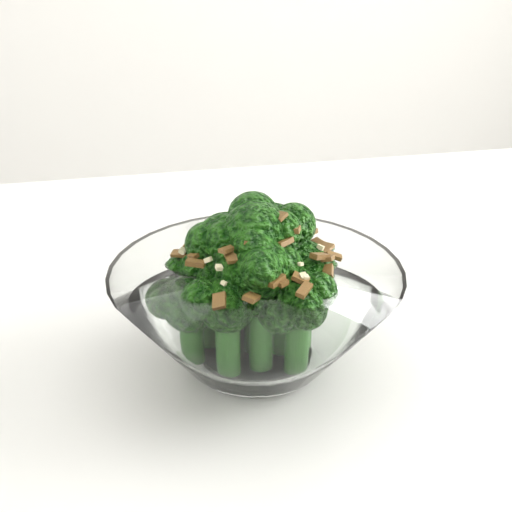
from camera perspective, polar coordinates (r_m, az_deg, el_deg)
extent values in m
cube|color=white|center=(0.58, 10.24, -7.44)|extent=(1.25, 0.88, 0.04)
cylinder|color=white|center=(0.51, 0.00, -8.20)|extent=(0.08, 0.08, 0.01)
cylinder|color=#235B18|center=(0.49, 0.00, -3.77)|extent=(0.02, 0.02, 0.08)
sphere|color=#1F5B11|center=(0.47, 0.00, 1.60)|extent=(0.05, 0.05, 0.05)
cylinder|color=#235B18|center=(0.51, 1.22, -2.96)|extent=(0.02, 0.02, 0.07)
sphere|color=#1F5B11|center=(0.49, 1.27, 1.79)|extent=(0.04, 0.04, 0.04)
cylinder|color=#235B18|center=(0.50, -2.22, -3.85)|extent=(0.02, 0.02, 0.07)
sphere|color=#1F5B11|center=(0.48, -2.31, 0.87)|extent=(0.05, 0.05, 0.05)
cylinder|color=#235B18|center=(0.47, 0.40, -5.73)|extent=(0.02, 0.02, 0.07)
sphere|color=#1F5B11|center=(0.45, 0.42, -1.09)|extent=(0.04, 0.04, 0.04)
cylinder|color=#235B18|center=(0.50, 3.60, -4.71)|extent=(0.02, 0.02, 0.05)
sphere|color=#1F5B11|center=(0.48, 3.72, -1.02)|extent=(0.04, 0.04, 0.04)
cylinder|color=#235B18|center=(0.51, -3.80, -4.60)|extent=(0.02, 0.02, 0.05)
sphere|color=#1F5B11|center=(0.49, -3.92, -1.03)|extent=(0.04, 0.04, 0.04)
cylinder|color=#235B18|center=(0.48, 3.29, -7.02)|extent=(0.02, 0.02, 0.05)
sphere|color=#1F5B11|center=(0.46, 3.40, -3.49)|extent=(0.04, 0.04, 0.04)
cylinder|color=#235B18|center=(0.47, -2.26, -7.25)|extent=(0.02, 0.02, 0.05)
sphere|color=#1F5B11|center=(0.46, -2.33, -3.87)|extent=(0.04, 0.04, 0.04)
cylinder|color=#235B18|center=(0.53, 3.95, -3.82)|extent=(0.02, 0.02, 0.04)
sphere|color=#1F5B11|center=(0.52, 4.05, -1.11)|extent=(0.04, 0.04, 0.04)
cylinder|color=#235B18|center=(0.49, -5.14, -6.73)|extent=(0.02, 0.02, 0.04)
sphere|color=#1F5B11|center=(0.48, -5.27, -3.92)|extent=(0.04, 0.04, 0.04)
cylinder|color=#235B18|center=(0.54, -0.15, -3.31)|extent=(0.02, 0.02, 0.04)
sphere|color=#1F5B11|center=(0.52, -0.16, -0.53)|extent=(0.04, 0.04, 0.04)
cylinder|color=#235B18|center=(0.49, -2.35, -5.56)|extent=(0.02, 0.02, 0.05)
sphere|color=#1F5B11|center=(0.47, -2.43, -1.95)|extent=(0.04, 0.04, 0.04)
cylinder|color=#235B18|center=(0.50, 2.18, -5.19)|extent=(0.02, 0.02, 0.05)
sphere|color=#1F5B11|center=(0.48, 2.25, -1.62)|extent=(0.04, 0.04, 0.04)
cube|color=brown|center=(0.51, 0.68, 2.36)|extent=(0.01, 0.01, 0.01)
cube|color=brown|center=(0.44, 3.59, -1.82)|extent=(0.01, 0.01, 0.01)
cube|color=brown|center=(0.43, 3.88, -2.72)|extent=(0.01, 0.01, 0.01)
cube|color=brown|center=(0.43, -2.96, -3.60)|extent=(0.01, 0.01, 0.01)
cube|color=brown|center=(0.48, 5.59, 0.60)|extent=(0.01, 0.01, 0.00)
cube|color=brown|center=(0.45, -0.46, 1.06)|extent=(0.01, 0.01, 0.01)
cube|color=brown|center=(0.50, 5.19, 0.90)|extent=(0.01, 0.01, 0.01)
cube|color=brown|center=(0.46, 5.79, -1.24)|extent=(0.01, 0.01, 0.01)
cube|color=brown|center=(0.48, -1.94, 3.11)|extent=(0.01, 0.01, 0.01)
cube|color=brown|center=(0.49, 1.26, 3.03)|extent=(0.01, 0.01, 0.01)
cube|color=brown|center=(0.50, 0.13, 2.97)|extent=(0.01, 0.01, 0.01)
cube|color=brown|center=(0.46, 5.10, -0.02)|extent=(0.01, 0.01, 0.01)
cube|color=brown|center=(0.43, 1.57, -1.94)|extent=(0.01, 0.01, 0.01)
cube|color=brown|center=(0.45, 2.17, 1.11)|extent=(0.02, 0.01, 0.01)
cube|color=brown|center=(0.49, 5.12, 0.92)|extent=(0.01, 0.02, 0.01)
cube|color=brown|center=(0.44, 1.85, -2.03)|extent=(0.01, 0.01, 0.00)
cube|color=brown|center=(0.44, 1.46, -0.11)|extent=(0.01, 0.01, 0.01)
cube|color=brown|center=(0.48, 6.25, 0.02)|extent=(0.01, 0.01, 0.01)
cube|color=brown|center=(0.50, -5.12, 0.93)|extent=(0.01, 0.01, 0.01)
cube|color=brown|center=(0.51, 3.08, 2.11)|extent=(0.01, 0.02, 0.01)
cube|color=brown|center=(0.46, 1.76, 3.22)|extent=(0.01, 0.01, 0.01)
cube|color=brown|center=(0.47, -4.66, 0.23)|extent=(0.01, 0.01, 0.01)
cube|color=brown|center=(0.44, -2.04, -0.01)|extent=(0.01, 0.01, 0.01)
cube|color=brown|center=(0.46, 2.66, 2.12)|extent=(0.02, 0.01, 0.01)
cube|color=brown|center=(0.44, -2.29, 0.53)|extent=(0.01, 0.01, 0.00)
cube|color=brown|center=(0.47, 5.76, -0.18)|extent=(0.01, 0.01, 0.01)
cube|color=brown|center=(0.51, -3.61, 1.73)|extent=(0.01, 0.02, 0.01)
cube|color=brown|center=(0.48, -5.95, 0.20)|extent=(0.02, 0.01, 0.01)
cube|color=brown|center=(0.47, -3.48, 1.57)|extent=(0.01, 0.02, 0.01)
cube|color=brown|center=(0.49, 4.19, 2.01)|extent=(0.01, 0.01, 0.01)
cube|color=brown|center=(0.43, -0.37, -3.35)|extent=(0.01, 0.02, 0.01)
cube|color=brown|center=(0.51, -4.91, 1.38)|extent=(0.01, 0.01, 0.01)
cube|color=brown|center=(0.46, -4.86, -0.57)|extent=(0.01, 0.01, 0.00)
cube|color=beige|center=(0.48, -3.73, 1.85)|extent=(0.01, 0.00, 0.00)
cube|color=beige|center=(0.45, 5.43, -1.63)|extent=(0.00, 0.00, 0.00)
cube|color=beige|center=(0.44, 3.80, -1.62)|extent=(0.01, 0.01, 0.00)
cube|color=beige|center=(0.48, 1.42, 3.42)|extent=(0.00, 0.00, 0.00)
cube|color=beige|center=(0.48, 5.84, 0.21)|extent=(0.01, 0.01, 0.00)
cube|color=beige|center=(0.45, -3.85, -0.30)|extent=(0.01, 0.01, 0.01)
cube|color=beige|center=(0.48, 0.08, 3.77)|extent=(0.01, 0.01, 0.00)
cube|color=beige|center=(0.51, 3.54, 2.06)|extent=(0.01, 0.01, 0.01)
cube|color=beige|center=(0.44, -2.98, -0.92)|extent=(0.01, 0.01, 0.00)
cube|color=beige|center=(0.48, 1.07, 3.25)|extent=(0.00, 0.00, 0.00)
cube|color=beige|center=(0.51, 0.66, 2.51)|extent=(0.01, 0.01, 0.00)
cube|color=beige|center=(0.50, 3.77, 1.78)|extent=(0.01, 0.01, 0.00)
cube|color=beige|center=(0.48, 2.33, 2.70)|extent=(0.00, 0.00, 0.00)
cube|color=beige|center=(0.45, 5.25, -2.12)|extent=(0.01, 0.01, 0.01)
cube|color=beige|center=(0.47, -1.44, 3.64)|extent=(0.00, 0.00, 0.00)
cube|color=beige|center=(0.48, 1.44, 3.35)|extent=(0.01, 0.01, 0.01)
cube|color=beige|center=(0.49, -1.48, 3.38)|extent=(0.01, 0.00, 0.00)
cube|color=beige|center=(0.48, -4.19, 1.58)|extent=(0.00, 0.00, 0.00)
cube|color=beige|center=(0.44, 4.00, -1.69)|extent=(0.00, 0.00, 0.00)
cube|color=beige|center=(0.49, 4.23, 1.56)|extent=(0.00, 0.00, 0.00)
cube|color=beige|center=(0.45, 1.42, 2.68)|extent=(0.00, 0.00, 0.00)
cube|color=beige|center=(0.49, 0.69, 3.38)|extent=(0.00, 0.00, 0.00)
cube|color=beige|center=(0.43, -2.60, -2.17)|extent=(0.00, 0.00, 0.00)
cube|color=beige|center=(0.45, 3.59, -0.64)|extent=(0.00, 0.00, 0.00)
cube|color=beige|center=(0.49, 3.98, 1.74)|extent=(0.00, 0.00, 0.00)
cube|color=beige|center=(0.50, 2.40, 2.56)|extent=(0.01, 0.00, 0.01)
cube|color=beige|center=(0.47, -1.85, 3.43)|extent=(0.00, 0.00, 0.00)
cube|color=beige|center=(0.48, 3.99, 2.13)|extent=(0.01, 0.01, 0.00)
cube|color=beige|center=(0.48, 5.18, 0.69)|extent=(0.01, 0.01, 0.01)
cube|color=beige|center=(0.48, -5.87, 0.39)|extent=(0.01, 0.01, 0.00)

